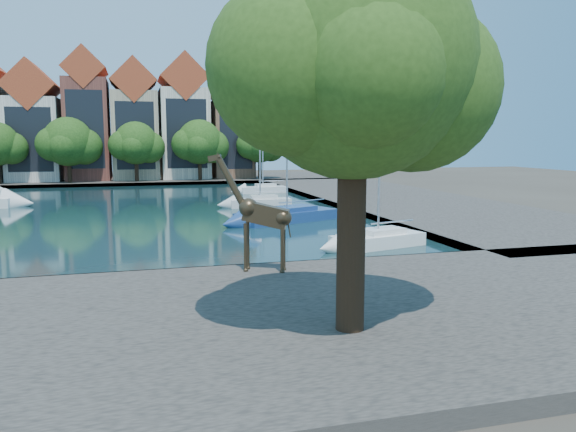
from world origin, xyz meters
The scene contains 20 objects.
ground centered at (0.00, 0.00, 0.00)m, with size 160.00×160.00×0.00m, color #38332B.
water_basin centered at (0.00, 24.00, 0.04)m, with size 38.00×50.00×0.08m, color black.
near_quay centered at (0.00, -7.00, 0.25)m, with size 50.00×14.00×0.50m, color #4A4740.
far_quay centered at (0.00, 56.00, 0.25)m, with size 60.00×16.00×0.50m, color #4A4740.
right_quay centered at (25.00, 24.00, 0.25)m, with size 14.00×52.00×0.50m, color #4A4740.
plane_tree centered at (7.62, -9.01, 7.67)m, with size 8.32×6.40×10.62m.
townhouse_west_inner centered at (-10.50, 55.99, 7.35)m, with size 6.43×9.18×15.15m.
townhouse_center centered at (-4.00, 55.99, 8.36)m, with size 5.44×9.18×16.93m.
townhouse_east_inner centered at (2.00, 55.99, 7.73)m, with size 5.94×9.18×15.79m.
townhouse_east_mid centered at (8.50, 55.99, 8.10)m, with size 6.43×9.18×16.65m.
townhouse_east_end centered at (15.00, 55.99, 7.11)m, with size 5.44×9.18×14.43m.
far_tree_mid_west centered at (-5.89, 50.49, 5.29)m, with size 7.80×6.00×8.00m.
far_tree_mid_east centered at (2.10, 50.49, 5.13)m, with size 7.02×5.40×7.52m.
far_tree_east centered at (10.11, 50.49, 5.24)m, with size 7.54×5.80×7.84m.
far_tree_far_east centered at (18.09, 50.49, 5.08)m, with size 6.76×5.20×7.36m.
giraffe_statue centered at (6.56, -1.40, 2.83)m, with size 3.17×1.62×4.73m.
sailboat_right_a centered at (14.24, 4.00, 0.62)m, with size 5.51×3.10×9.12m.
sailboat_right_b centered at (12.00, 14.40, 0.65)m, with size 7.83×5.28×12.54m.
sailboat_right_c centered at (12.00, 23.14, 0.65)m, with size 5.21×2.00×10.26m.
sailboat_right_d centered at (15.00, 35.36, 0.60)m, with size 4.97×1.96×7.36m.
Camera 1 is at (1.78, -23.30, 5.83)m, focal length 35.00 mm.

